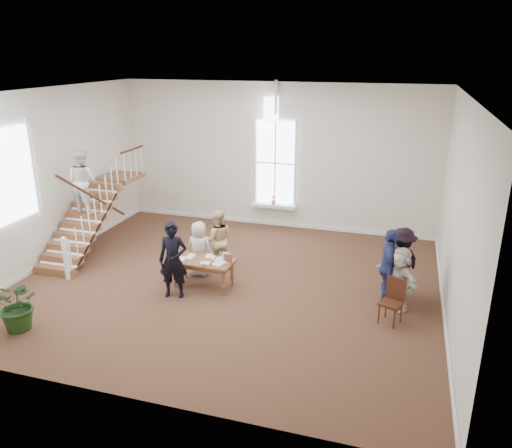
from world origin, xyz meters
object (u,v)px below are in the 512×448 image
(police_officer, at_px, (173,260))
(woman_cluster_c, at_px, (400,279))
(woman_cluster_a, at_px, (389,267))
(side_chair, at_px, (393,298))
(woman_cluster_b, at_px, (401,263))
(floor_plant, at_px, (18,305))
(person_yellow, at_px, (218,240))
(library_table, at_px, (205,263))
(elderly_woman, at_px, (199,249))

(police_officer, relative_size, woman_cluster_c, 1.25)
(woman_cluster_a, bearing_deg, side_chair, -173.48)
(woman_cluster_b, distance_m, floor_plant, 8.20)
(person_yellow, xyz_separation_m, woman_cluster_a, (4.28, -0.68, 0.08))
(person_yellow, bearing_deg, library_table, 71.46)
(woman_cluster_a, xyz_separation_m, woman_cluster_b, (0.26, 0.45, -0.05))
(floor_plant, relative_size, side_chair, 1.13)
(woman_cluster_b, bearing_deg, woman_cluster_a, 7.98)
(library_table, relative_size, woman_cluster_b, 0.90)
(police_officer, xyz_separation_m, woman_cluster_b, (4.93, 1.52, -0.07))
(person_yellow, relative_size, woman_cluster_b, 0.96)
(person_yellow, distance_m, side_chair, 4.68)
(police_officer, relative_size, elderly_woman, 1.28)
(person_yellow, distance_m, woman_cluster_a, 4.33)
(police_officer, distance_m, side_chair, 4.85)
(library_table, xyz_separation_m, woman_cluster_b, (4.44, 0.87, 0.22))
(floor_plant, bearing_deg, woman_cluster_a, 25.13)
(woman_cluster_c, bearing_deg, elderly_woman, -134.23)
(police_officer, distance_m, woman_cluster_a, 4.80)
(library_table, relative_size, floor_plant, 1.36)
(police_officer, distance_m, person_yellow, 1.80)
(library_table, xyz_separation_m, elderly_woman, (-0.40, 0.60, 0.09))
(woman_cluster_a, distance_m, floor_plant, 7.77)
(police_officer, xyz_separation_m, person_yellow, (0.40, 1.75, -0.11))
(floor_plant, bearing_deg, woman_cluster_c, 23.03)
(side_chair, bearing_deg, woman_cluster_a, 123.07)
(elderly_woman, height_order, woman_cluster_a, woman_cluster_a)
(library_table, distance_m, police_officer, 0.87)
(library_table, height_order, woman_cluster_c, woman_cluster_c)
(police_officer, height_order, woman_cluster_a, police_officer)
(police_officer, height_order, woman_cluster_b, police_officer)
(library_table, relative_size, side_chair, 1.54)
(elderly_woman, height_order, woman_cluster_c, woman_cluster_c)
(woman_cluster_c, relative_size, side_chair, 1.49)
(elderly_woman, distance_m, woman_cluster_a, 4.58)
(police_officer, distance_m, woman_cluster_c, 5.01)
(library_table, distance_m, woman_cluster_a, 4.21)
(person_yellow, bearing_deg, floor_plant, 31.77)
(library_table, height_order, floor_plant, floor_plant)
(library_table, distance_m, side_chair, 4.35)
(elderly_woman, relative_size, side_chair, 1.46)
(woman_cluster_a, relative_size, side_chair, 1.81)
(elderly_woman, xyz_separation_m, floor_plant, (-2.45, -3.48, -0.16))
(elderly_woman, xyz_separation_m, woman_cluster_b, (4.83, 0.27, 0.12))
(police_officer, bearing_deg, floor_plant, -147.75)
(library_table, bearing_deg, side_chair, -2.31)
(person_yellow, relative_size, woman_cluster_a, 0.91)
(elderly_woman, relative_size, woman_cluster_a, 0.80)
(library_table, relative_size, police_officer, 0.83)
(woman_cluster_c, bearing_deg, person_yellow, -140.72)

